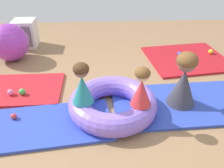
{
  "coord_description": "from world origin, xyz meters",
  "views": [
    {
      "loc": [
        -0.08,
        -2.6,
        2.06
      ],
      "look_at": [
        0.06,
        0.19,
        0.33
      ],
      "focal_mm": 39.15,
      "sensor_mm": 36.0,
      "label": 1
    }
  ],
  "objects_px": {
    "play_ball_orange": "(134,114)",
    "play_ball_pink": "(10,92)",
    "play_ball_green": "(22,92)",
    "inflatable_cushion": "(113,104)",
    "child_in_teal": "(82,83)",
    "exercise_ball_large": "(10,43)",
    "play_ball_red": "(14,116)",
    "child_in_red": "(142,87)",
    "play_ball_yellow": "(211,52)",
    "adult_seated": "(184,80)",
    "play_ball_blue": "(179,54)",
    "storage_cube": "(25,34)"
  },
  "relations": [
    {
      "from": "play_ball_orange",
      "to": "play_ball_pink",
      "type": "distance_m",
      "value": 1.84
    },
    {
      "from": "play_ball_green",
      "to": "play_ball_pink",
      "type": "bearing_deg",
      "value": -179.57
    },
    {
      "from": "inflatable_cushion",
      "to": "play_ball_green",
      "type": "relative_size",
      "value": 12.27
    },
    {
      "from": "child_in_teal",
      "to": "exercise_ball_large",
      "type": "distance_m",
      "value": 2.36
    },
    {
      "from": "play_ball_red",
      "to": "play_ball_pink",
      "type": "relative_size",
      "value": 0.81
    },
    {
      "from": "child_in_red",
      "to": "exercise_ball_large",
      "type": "relative_size",
      "value": 0.72
    },
    {
      "from": "inflatable_cushion",
      "to": "exercise_ball_large",
      "type": "bearing_deg",
      "value": 136.49
    },
    {
      "from": "child_in_teal",
      "to": "exercise_ball_large",
      "type": "bearing_deg",
      "value": 42.22
    },
    {
      "from": "inflatable_cushion",
      "to": "play_ball_green",
      "type": "distance_m",
      "value": 1.38
    },
    {
      "from": "play_ball_orange",
      "to": "exercise_ball_large",
      "type": "relative_size",
      "value": 0.14
    },
    {
      "from": "play_ball_orange",
      "to": "play_ball_pink",
      "type": "xyz_separation_m",
      "value": [
        -1.74,
        0.6,
        -0.0
      ]
    },
    {
      "from": "play_ball_yellow",
      "to": "play_ball_red",
      "type": "xyz_separation_m",
      "value": [
        -3.29,
        -1.81,
        -0.01
      ]
    },
    {
      "from": "play_ball_green",
      "to": "play_ball_red",
      "type": "xyz_separation_m",
      "value": [
        0.04,
        -0.55,
        -0.01
      ]
    },
    {
      "from": "play_ball_pink",
      "to": "exercise_ball_large",
      "type": "relative_size",
      "value": 0.13
    },
    {
      "from": "inflatable_cushion",
      "to": "exercise_ball_large",
      "type": "distance_m",
      "value": 2.51
    },
    {
      "from": "play_ball_green",
      "to": "adult_seated",
      "type": "bearing_deg",
      "value": -7.97
    },
    {
      "from": "play_ball_red",
      "to": "play_ball_blue",
      "type": "relative_size",
      "value": 0.97
    },
    {
      "from": "inflatable_cushion",
      "to": "adult_seated",
      "type": "bearing_deg",
      "value": 7.27
    },
    {
      "from": "inflatable_cushion",
      "to": "adult_seated",
      "type": "xyz_separation_m",
      "value": [
        0.95,
        0.12,
        0.26
      ]
    },
    {
      "from": "child_in_red",
      "to": "play_ball_pink",
      "type": "distance_m",
      "value": 1.97
    },
    {
      "from": "play_ball_green",
      "to": "play_ball_blue",
      "type": "relative_size",
      "value": 1.23
    },
    {
      "from": "play_ball_blue",
      "to": "play_ball_pink",
      "type": "xyz_separation_m",
      "value": [
        -2.85,
        -1.21,
        0.01
      ]
    },
    {
      "from": "child_in_red",
      "to": "play_ball_yellow",
      "type": "height_order",
      "value": "child_in_red"
    },
    {
      "from": "adult_seated",
      "to": "play_ball_red",
      "type": "relative_size",
      "value": 10.15
    },
    {
      "from": "play_ball_orange",
      "to": "exercise_ball_large",
      "type": "xyz_separation_m",
      "value": [
        -2.08,
        1.89,
        0.26
      ]
    },
    {
      "from": "play_ball_red",
      "to": "storage_cube",
      "type": "height_order",
      "value": "storage_cube"
    },
    {
      "from": "play_ball_blue",
      "to": "play_ball_orange",
      "type": "height_order",
      "value": "play_ball_orange"
    },
    {
      "from": "child_in_teal",
      "to": "play_ball_yellow",
      "type": "height_order",
      "value": "child_in_teal"
    },
    {
      "from": "play_ball_red",
      "to": "adult_seated",
      "type": "bearing_deg",
      "value": 6.06
    },
    {
      "from": "play_ball_green",
      "to": "play_ball_blue",
      "type": "height_order",
      "value": "play_ball_green"
    },
    {
      "from": "play_ball_green",
      "to": "exercise_ball_large",
      "type": "bearing_deg",
      "value": 111.65
    },
    {
      "from": "inflatable_cushion",
      "to": "play_ball_pink",
      "type": "height_order",
      "value": "inflatable_cushion"
    },
    {
      "from": "play_ball_red",
      "to": "play_ball_blue",
      "type": "distance_m",
      "value": 3.18
    },
    {
      "from": "play_ball_yellow",
      "to": "child_in_red",
      "type": "bearing_deg",
      "value": -131.36
    },
    {
      "from": "inflatable_cushion",
      "to": "storage_cube",
      "type": "height_order",
      "value": "storage_cube"
    },
    {
      "from": "exercise_ball_large",
      "to": "inflatable_cushion",
      "type": "bearing_deg",
      "value": -43.51
    },
    {
      "from": "child_in_teal",
      "to": "storage_cube",
      "type": "bearing_deg",
      "value": 32.42
    },
    {
      "from": "inflatable_cushion",
      "to": "play_ball_yellow",
      "type": "xyz_separation_m",
      "value": [
        2.02,
        1.7,
        -0.06
      ]
    },
    {
      "from": "play_ball_orange",
      "to": "play_ball_green",
      "type": "bearing_deg",
      "value": 159.0
    },
    {
      "from": "play_ball_yellow",
      "to": "play_ball_green",
      "type": "relative_size",
      "value": 0.99
    },
    {
      "from": "adult_seated",
      "to": "exercise_ball_large",
      "type": "height_order",
      "value": "adult_seated"
    },
    {
      "from": "child_in_red",
      "to": "play_ball_pink",
      "type": "height_order",
      "value": "child_in_red"
    },
    {
      "from": "play_ball_green",
      "to": "play_ball_red",
      "type": "relative_size",
      "value": 1.27
    },
    {
      "from": "child_in_red",
      "to": "play_ball_green",
      "type": "relative_size",
      "value": 5.24
    },
    {
      "from": "play_ball_yellow",
      "to": "play_ball_blue",
      "type": "bearing_deg",
      "value": -175.46
    },
    {
      "from": "child_in_red",
      "to": "play_ball_blue",
      "type": "bearing_deg",
      "value": 176.4
    },
    {
      "from": "inflatable_cushion",
      "to": "child_in_teal",
      "type": "bearing_deg",
      "value": -160.49
    },
    {
      "from": "play_ball_pink",
      "to": "child_in_red",
      "type": "bearing_deg",
      "value": -20.21
    },
    {
      "from": "play_ball_pink",
      "to": "storage_cube",
      "type": "relative_size",
      "value": 0.17
    },
    {
      "from": "play_ball_orange",
      "to": "storage_cube",
      "type": "bearing_deg",
      "value": 127.94
    }
  ]
}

